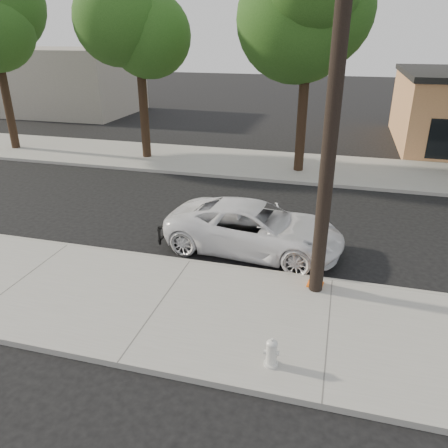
# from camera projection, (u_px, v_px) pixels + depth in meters

# --- Properties ---
(ground) EXTENTS (120.00, 120.00, 0.00)m
(ground) POSITION_uv_depth(u_px,v_px,m) (211.00, 235.00, 14.47)
(ground) COLOR black
(ground) RESTS_ON ground
(near_sidewalk) EXTENTS (90.00, 4.40, 0.15)m
(near_sidewalk) POSITION_uv_depth(u_px,v_px,m) (160.00, 305.00, 10.65)
(near_sidewalk) COLOR gray
(near_sidewalk) RESTS_ON ground
(far_sidewalk) EXTENTS (90.00, 5.00, 0.15)m
(far_sidewalk) POSITION_uv_depth(u_px,v_px,m) (260.00, 164.00, 21.95)
(far_sidewalk) COLOR gray
(far_sidewalk) RESTS_ON ground
(curb_near) EXTENTS (90.00, 0.12, 0.16)m
(curb_near) POSITION_uv_depth(u_px,v_px,m) (190.00, 263.00, 12.59)
(curb_near) COLOR #9E9B93
(curb_near) RESTS_ON ground
(building_far) EXTENTS (14.00, 8.00, 5.00)m
(building_far) POSITION_uv_depth(u_px,v_px,m) (48.00, 81.00, 35.91)
(building_far) COLOR gray
(building_far) RESTS_ON ground
(utility_pole) EXTENTS (1.40, 0.34, 9.00)m
(utility_pole) POSITION_uv_depth(u_px,v_px,m) (333.00, 107.00, 9.33)
(utility_pole) COLOR black
(utility_pole) RESTS_ON near_sidewalk
(tree_b) EXTENTS (4.34, 4.20, 8.45)m
(tree_b) POSITION_uv_depth(u_px,v_px,m) (141.00, 32.00, 20.50)
(tree_b) COLOR black
(tree_b) RESTS_ON far_sidewalk
(tree_c) EXTENTS (4.96, 4.80, 9.55)m
(tree_c) POSITION_uv_depth(u_px,v_px,m) (314.00, 12.00, 17.90)
(tree_c) COLOR black
(tree_c) RESTS_ON far_sidewalk
(police_cruiser) EXTENTS (5.55, 2.95, 1.48)m
(police_cruiser) POSITION_uv_depth(u_px,v_px,m) (255.00, 228.00, 13.20)
(police_cruiser) COLOR white
(police_cruiser) RESTS_ON ground
(fire_hydrant) EXTENTS (0.31, 0.29, 0.59)m
(fire_hydrant) POSITION_uv_depth(u_px,v_px,m) (271.00, 353.00, 8.51)
(fire_hydrant) COLOR silver
(fire_hydrant) RESTS_ON near_sidewalk
(traffic_cone) EXTENTS (0.44, 0.44, 0.77)m
(traffic_cone) POSITION_uv_depth(u_px,v_px,m) (316.00, 272.00, 11.20)
(traffic_cone) COLOR orange
(traffic_cone) RESTS_ON near_sidewalk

